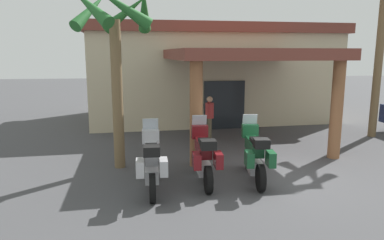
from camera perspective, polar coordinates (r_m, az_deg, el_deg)
name	(u,v)px	position (r m, az deg, el deg)	size (l,w,h in m)	color
ground_plane	(276,175)	(10.07, 13.25, -8.59)	(80.00, 80.00, 0.00)	#424244
motel_building	(210,72)	(18.22, 2.82, 7.68)	(12.12, 11.90, 4.58)	beige
motorcycle_silver	(152,162)	(8.66, -6.48, -6.69)	(0.71, 2.21, 1.61)	black
motorcycle_maroon	(204,156)	(9.12, 1.89, -5.73)	(0.71, 2.21, 1.61)	black
motorcycle_green	(255,154)	(9.38, 10.03, -5.42)	(0.77, 2.21, 1.61)	black
pedestrian	(210,115)	(13.66, 2.82, 0.87)	(0.32, 0.53, 1.66)	brown
palm_tree_roadside	(116,33)	(10.19, -12.11, 13.40)	(2.32, 2.45, 5.09)	brown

